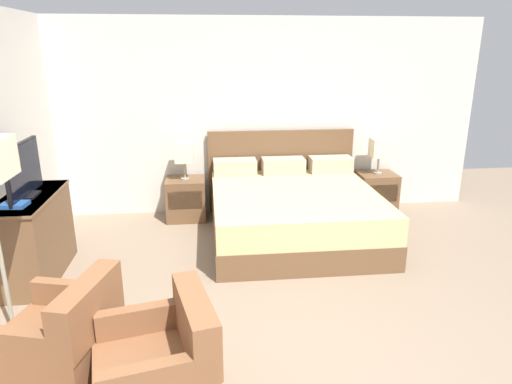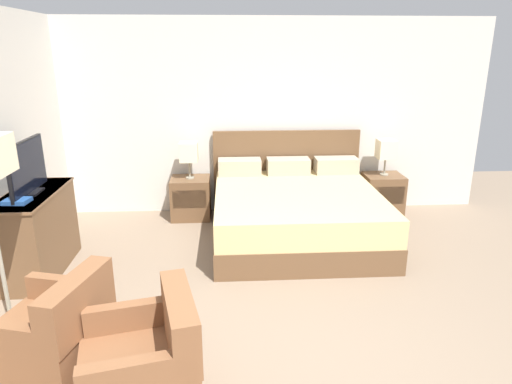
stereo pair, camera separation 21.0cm
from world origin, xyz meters
The scene contains 12 objects.
ground_plane centered at (0.00, 0.00, 0.00)m, with size 10.58×10.58×0.00m, color #84705B.
wall_back centered at (0.00, 3.56, 1.28)m, with size 6.22×0.06×2.55m, color beige.
bed centered at (0.43, 2.52, 0.32)m, with size 1.97×2.05×1.12m.
nightstand_left centered at (-0.86, 3.24, 0.27)m, with size 0.50×0.45×0.54m.
nightstand_right centered at (1.72, 3.24, 0.27)m, with size 0.50×0.45×0.54m.
table_lamp_left centered at (-0.86, 3.24, 0.89)m, with size 0.23×0.23×0.48m.
table_lamp_right centered at (1.72, 3.24, 0.89)m, with size 0.23×0.23×0.48m.
dresser centered at (-2.26, 1.78, 0.43)m, with size 0.46×1.12×0.83m.
tv centered at (-2.26, 1.78, 1.08)m, with size 0.18×0.76×0.51m.
book_red_cover centered at (-2.26, 1.49, 0.85)m, with size 0.21×0.17×0.04m, color #234C8E.
armchair_by_window centered at (-1.57, 0.21, 0.28)m, with size 0.84×0.84×0.76m.
armchair_companion centered at (-0.89, -0.14, 0.28)m, with size 0.82×0.82×0.76m.
Camera 1 is at (-0.56, -2.50, 2.17)m, focal length 32.00 mm.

